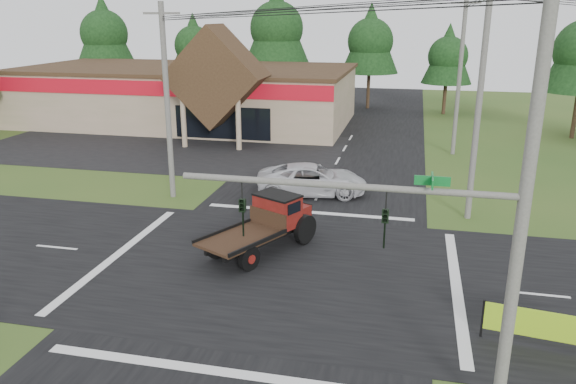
# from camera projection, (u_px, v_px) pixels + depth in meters

# --- Properties ---
(ground) EXTENTS (120.00, 120.00, 0.00)m
(ground) POSITION_uv_depth(u_px,v_px,m) (277.00, 269.00, 22.66)
(ground) COLOR #2F4F1C
(ground) RESTS_ON ground
(road_ns) EXTENTS (12.00, 120.00, 0.02)m
(road_ns) POSITION_uv_depth(u_px,v_px,m) (277.00, 269.00, 22.66)
(road_ns) COLOR black
(road_ns) RESTS_ON ground
(road_ew) EXTENTS (120.00, 12.00, 0.02)m
(road_ew) POSITION_uv_depth(u_px,v_px,m) (277.00, 269.00, 22.66)
(road_ew) COLOR black
(road_ew) RESTS_ON ground
(parking_apron) EXTENTS (28.00, 14.00, 0.02)m
(parking_apron) POSITION_uv_depth(u_px,v_px,m) (159.00, 148.00, 43.26)
(parking_apron) COLOR black
(parking_apron) RESTS_ON ground
(cvs_building) EXTENTS (30.40, 18.20, 9.19)m
(cvs_building) POSITION_uv_depth(u_px,v_px,m) (189.00, 93.00, 52.61)
(cvs_building) COLOR gray
(cvs_building) RESTS_ON ground
(traffic_signal_mast) EXTENTS (8.12, 0.24, 7.00)m
(traffic_signal_mast) POSITION_uv_depth(u_px,v_px,m) (440.00, 256.00, 13.13)
(traffic_signal_mast) COLOR #595651
(traffic_signal_mast) RESTS_ON ground
(utility_pole_nr) EXTENTS (2.00, 0.30, 11.00)m
(utility_pole_nr) POSITION_uv_depth(u_px,v_px,m) (523.00, 213.00, 12.42)
(utility_pole_nr) COLOR #595651
(utility_pole_nr) RESTS_ON ground
(utility_pole_nw) EXTENTS (2.00, 0.30, 10.50)m
(utility_pole_nw) POSITION_uv_depth(u_px,v_px,m) (167.00, 101.00, 30.15)
(utility_pole_nw) COLOR #595651
(utility_pole_nw) RESTS_ON ground
(utility_pole_ne) EXTENTS (2.00, 0.30, 11.50)m
(utility_pole_ne) POSITION_uv_depth(u_px,v_px,m) (479.00, 101.00, 26.65)
(utility_pole_ne) COLOR #595651
(utility_pole_ne) RESTS_ON ground
(utility_pole_n) EXTENTS (2.00, 0.30, 11.20)m
(utility_pole_n) POSITION_uv_depth(u_px,v_px,m) (460.00, 75.00, 39.72)
(utility_pole_n) COLOR #595651
(utility_pole_n) RESTS_ON ground
(tree_row_a) EXTENTS (6.72, 6.72, 12.12)m
(tree_row_a) POSITION_uv_depth(u_px,v_px,m) (104.00, 31.00, 63.71)
(tree_row_a) COLOR #332316
(tree_row_a) RESTS_ON ground
(tree_row_b) EXTENTS (5.60, 5.60, 10.10)m
(tree_row_b) POSITION_uv_depth(u_px,v_px,m) (194.00, 43.00, 63.89)
(tree_row_b) COLOR #332316
(tree_row_b) RESTS_ON ground
(tree_row_c) EXTENTS (7.28, 7.28, 13.13)m
(tree_row_c) POSITION_uv_depth(u_px,v_px,m) (277.00, 25.00, 60.26)
(tree_row_c) COLOR #332316
(tree_row_c) RESTS_ON ground
(tree_row_d) EXTENTS (6.16, 6.16, 11.11)m
(tree_row_d) POSITION_uv_depth(u_px,v_px,m) (370.00, 39.00, 59.50)
(tree_row_d) COLOR #332316
(tree_row_d) RESTS_ON ground
(tree_row_e) EXTENTS (5.04, 5.04, 9.09)m
(tree_row_e) POSITION_uv_depth(u_px,v_px,m) (448.00, 54.00, 56.37)
(tree_row_e) COLOR #332316
(tree_row_e) RESTS_ON ground
(antique_flatbed_truck) EXTENTS (4.55, 6.06, 2.38)m
(antique_flatbed_truck) POSITION_uv_depth(u_px,v_px,m) (260.00, 226.00, 24.01)
(antique_flatbed_truck) COLOR #54110C
(antique_flatbed_truck) RESTS_ON ground
(roadside_banner) EXTENTS (3.82, 0.65, 1.31)m
(roadside_banner) POSITION_uv_depth(u_px,v_px,m) (547.00, 330.00, 17.09)
(roadside_banner) COLOR #8CBD19
(roadside_banner) RESTS_ON ground
(white_pickup) EXTENTS (6.67, 4.03, 1.73)m
(white_pickup) POSITION_uv_depth(u_px,v_px,m) (312.00, 179.00, 31.95)
(white_pickup) COLOR silver
(white_pickup) RESTS_ON ground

